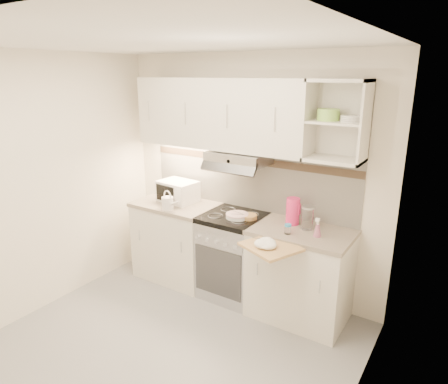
% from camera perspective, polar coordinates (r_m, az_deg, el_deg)
% --- Properties ---
extents(ground, '(3.00, 3.00, 0.00)m').
position_cam_1_polar(ground, '(3.74, -8.24, -21.41)').
color(ground, gray).
rests_on(ground, ground).
extents(room_shell, '(3.04, 2.84, 2.52)m').
position_cam_1_polar(room_shell, '(3.30, -5.22, 4.91)').
color(room_shell, white).
rests_on(room_shell, ground).
extents(base_cabinet_left, '(0.90, 0.60, 0.86)m').
position_cam_1_polar(base_cabinet_left, '(4.66, -6.64, -7.05)').
color(base_cabinet_left, silver).
rests_on(base_cabinet_left, ground).
extents(worktop_left, '(0.92, 0.62, 0.04)m').
position_cam_1_polar(worktop_left, '(4.50, -6.83, -1.79)').
color(worktop_left, gray).
rests_on(worktop_left, base_cabinet_left).
extents(base_cabinet_right, '(0.90, 0.60, 0.86)m').
position_cam_1_polar(base_cabinet_right, '(3.97, 10.77, -11.68)').
color(base_cabinet_right, silver).
rests_on(base_cabinet_right, ground).
extents(worktop_right, '(0.92, 0.62, 0.04)m').
position_cam_1_polar(worktop_right, '(3.78, 11.14, -5.65)').
color(worktop_right, gray).
rests_on(worktop_right, base_cabinet_right).
extents(electric_range, '(0.60, 0.60, 0.90)m').
position_cam_1_polar(electric_range, '(4.26, 1.30, -9.03)').
color(electric_range, '#B7B7BC').
rests_on(electric_range, ground).
extents(microwave, '(0.44, 0.34, 0.23)m').
position_cam_1_polar(microwave, '(4.52, -6.64, 0.11)').
color(microwave, white).
rests_on(microwave, worktop_left).
extents(watering_can, '(0.25, 0.13, 0.21)m').
position_cam_1_polar(watering_can, '(4.27, -7.99, -1.53)').
color(watering_can, silver).
rests_on(watering_can, worktop_left).
extents(plate_stack, '(0.23, 0.23, 0.05)m').
position_cam_1_polar(plate_stack, '(4.00, 1.90, -3.41)').
color(plate_stack, silver).
rests_on(plate_stack, electric_range).
extents(bread_loaf, '(0.16, 0.16, 0.04)m').
position_cam_1_polar(bread_loaf, '(3.99, 3.56, -3.53)').
color(bread_loaf, '#9B7046').
rests_on(bread_loaf, electric_range).
extents(pink_pitcher, '(0.14, 0.13, 0.26)m').
position_cam_1_polar(pink_pitcher, '(3.86, 9.81, -2.72)').
color(pink_pitcher, '#E52464').
rests_on(pink_pitcher, worktop_right).
extents(glass_jar, '(0.12, 0.12, 0.22)m').
position_cam_1_polar(glass_jar, '(3.77, 11.84, -3.59)').
color(glass_jar, silver).
rests_on(glass_jar, worktop_right).
extents(spice_jar, '(0.06, 0.06, 0.09)m').
position_cam_1_polar(spice_jar, '(3.65, 9.10, -5.23)').
color(spice_jar, white).
rests_on(spice_jar, worktop_right).
extents(spray_bottle, '(0.07, 0.07, 0.18)m').
position_cam_1_polar(spray_bottle, '(3.64, 13.22, -5.15)').
color(spray_bottle, '#FF98C5').
rests_on(spray_bottle, worktop_right).
extents(cutting_board, '(0.55, 0.53, 0.02)m').
position_cam_1_polar(cutting_board, '(3.45, 6.69, -7.79)').
color(cutting_board, tan).
rests_on(cutting_board, base_cabinet_right).
extents(dish_towel, '(0.30, 0.27, 0.07)m').
position_cam_1_polar(dish_towel, '(3.41, 6.10, -7.23)').
color(dish_towel, silver).
rests_on(dish_towel, cutting_board).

